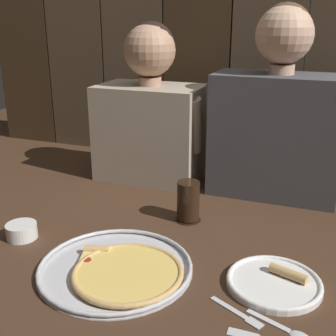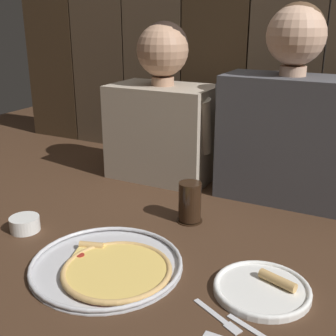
% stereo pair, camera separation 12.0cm
% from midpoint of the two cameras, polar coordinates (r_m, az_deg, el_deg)
% --- Properties ---
extents(ground_plane, '(3.20, 3.20, 0.00)m').
position_cam_midpoint_polar(ground_plane, '(1.18, -3.98, -9.92)').
color(ground_plane, '#422B1C').
extents(pizza_tray, '(0.37, 0.37, 0.03)m').
position_cam_midpoint_polar(pizza_tray, '(1.07, -9.59, -13.02)').
color(pizza_tray, silver).
rests_on(pizza_tray, ground).
extents(dinner_plate, '(0.21, 0.21, 0.03)m').
position_cam_midpoint_polar(dinner_plate, '(1.03, 10.44, -14.55)').
color(dinner_plate, white).
rests_on(dinner_plate, ground).
extents(drinking_glass, '(0.08, 0.08, 0.12)m').
position_cam_midpoint_polar(drinking_glass, '(1.28, -0.01, -4.46)').
color(drinking_glass, black).
rests_on(drinking_glass, ground).
extents(dipping_bowl, '(0.08, 0.08, 0.04)m').
position_cam_midpoint_polar(dipping_bowl, '(1.28, -21.19, -7.65)').
color(dipping_bowl, white).
rests_on(dipping_bowl, ground).
extents(table_fork, '(0.12, 0.07, 0.01)m').
position_cam_midpoint_polar(table_fork, '(0.94, 5.42, -18.44)').
color(table_fork, silver).
rests_on(table_fork, ground).
extents(table_spoon, '(0.14, 0.07, 0.01)m').
position_cam_midpoint_polar(table_spoon, '(0.91, 11.80, -20.16)').
color(table_spoon, silver).
rests_on(table_spoon, ground).
extents(diner_left, '(0.41, 0.23, 0.56)m').
position_cam_midpoint_polar(diner_left, '(1.58, -4.51, 7.30)').
color(diner_left, '#B2A38E').
rests_on(diner_left, ground).
extents(diner_right, '(0.45, 0.20, 0.61)m').
position_cam_midpoint_polar(diner_right, '(1.45, 11.85, 6.89)').
color(diner_right, '#4C4C51').
rests_on(diner_right, ground).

